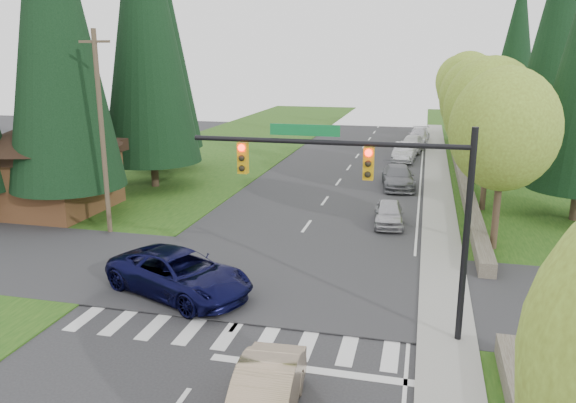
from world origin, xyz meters
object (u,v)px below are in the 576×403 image
at_px(parked_car_b, 398,177).
at_px(parked_car_c, 404,152).
at_px(sedan_champagne, 264,396).
at_px(parked_car_d, 412,144).
at_px(suv_navy, 180,274).
at_px(parked_car_e, 419,135).
at_px(parked_car_a, 389,213).

bearing_deg(parked_car_b, parked_car_c, 82.94).
height_order(sedan_champagne, parked_car_b, parked_car_b).
relative_size(sedan_champagne, parked_car_d, 0.91).
bearing_deg(suv_navy, parked_car_e, 11.62).
height_order(sedan_champagne, parked_car_a, sedan_champagne).
xyz_separation_m(parked_car_a, parked_car_e, (1.00, 30.47, 0.08)).
relative_size(sedan_champagne, parked_car_b, 0.84).
bearing_deg(parked_car_e, parked_car_d, -90.99).
bearing_deg(parked_car_a, parked_car_d, 84.58).
bearing_deg(parked_car_d, parked_car_e, 91.67).
height_order(sedan_champagne, parked_car_c, parked_car_c).
bearing_deg(parked_car_a, parked_car_e, 83.82).
distance_m(parked_car_c, parked_car_e, 11.50).
relative_size(sedan_champagne, suv_navy, 0.72).
distance_m(parked_car_c, parked_car_d, 5.05).
height_order(parked_car_b, parked_car_c, parked_car_c).
relative_size(parked_car_c, parked_car_e, 0.96).
bearing_deg(parked_car_b, parked_car_d, 81.15).
height_order(parked_car_a, parked_car_e, parked_car_e).
xyz_separation_m(sedan_champagne, parked_car_c, (1.82, 36.60, 0.08)).
height_order(parked_car_a, parked_car_c, parked_car_c).
height_order(parked_car_b, parked_car_e, parked_car_b).
relative_size(parked_car_d, parked_car_e, 0.94).
xyz_separation_m(suv_navy, parked_car_e, (8.04, 41.45, -0.11)).
distance_m(parked_car_a, parked_car_b, 8.98).
distance_m(suv_navy, parked_car_d, 35.82).
bearing_deg(parked_car_e, sedan_champagne, -89.66).
height_order(suv_navy, parked_car_a, suv_navy).
height_order(parked_car_b, parked_car_d, parked_car_d).
relative_size(suv_navy, parked_car_a, 1.57).
xyz_separation_m(sedan_champagne, parked_car_e, (2.82, 48.06, 0.02)).
bearing_deg(parked_car_c, parked_car_b, -86.49).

